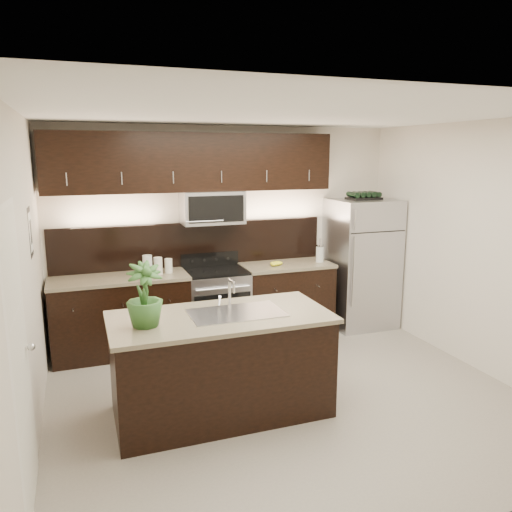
# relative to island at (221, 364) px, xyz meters

# --- Properties ---
(ground) EXTENTS (4.50, 4.50, 0.00)m
(ground) POSITION_rel_island_xyz_m (0.68, 0.07, -0.47)
(ground) COLOR gray
(ground) RESTS_ON ground
(room_walls) EXTENTS (4.52, 4.02, 2.71)m
(room_walls) POSITION_rel_island_xyz_m (0.57, 0.03, 1.22)
(room_walls) COLOR beige
(room_walls) RESTS_ON ground
(counter_run) EXTENTS (3.51, 0.65, 0.94)m
(counter_run) POSITION_rel_island_xyz_m (0.23, 1.76, -0.00)
(counter_run) COLOR black
(counter_run) RESTS_ON ground
(upper_fixtures) EXTENTS (3.49, 0.40, 1.66)m
(upper_fixtures) POSITION_rel_island_xyz_m (0.26, 1.91, 1.67)
(upper_fixtures) COLOR black
(upper_fixtures) RESTS_ON counter_run
(island) EXTENTS (1.96, 0.96, 0.94)m
(island) POSITION_rel_island_xyz_m (0.00, 0.00, 0.00)
(island) COLOR black
(island) RESTS_ON ground
(sink_faucet) EXTENTS (0.84, 0.50, 0.28)m
(sink_faucet) POSITION_rel_island_xyz_m (0.15, 0.01, 0.48)
(sink_faucet) COLOR silver
(sink_faucet) RESTS_ON island
(refrigerator) EXTENTS (0.84, 0.76, 1.75)m
(refrigerator) POSITION_rel_island_xyz_m (2.48, 1.70, 0.40)
(refrigerator) COLOR #B2B2B7
(refrigerator) RESTS_ON ground
(wine_rack) EXTENTS (0.43, 0.27, 0.10)m
(wine_rack) POSITION_rel_island_xyz_m (2.48, 1.70, 1.33)
(wine_rack) COLOR black
(wine_rack) RESTS_ON refrigerator
(plant) EXTENTS (0.34, 0.34, 0.54)m
(plant) POSITION_rel_island_xyz_m (-0.66, -0.07, 0.74)
(plant) COLOR #2C5923
(plant) RESTS_ON island
(canisters) EXTENTS (0.36, 0.16, 0.24)m
(canisters) POSITION_rel_island_xyz_m (-0.31, 1.73, 0.58)
(canisters) COLOR silver
(canisters) RESTS_ON counter_run
(french_press) EXTENTS (0.11, 0.11, 0.31)m
(french_press) POSITION_rel_island_xyz_m (1.85, 1.71, 0.58)
(french_press) COLOR silver
(french_press) RESTS_ON counter_run
(bananas) EXTENTS (0.22, 0.20, 0.06)m
(bananas) POSITION_rel_island_xyz_m (1.17, 1.68, 0.50)
(bananas) COLOR yellow
(bananas) RESTS_ON counter_run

